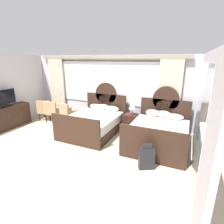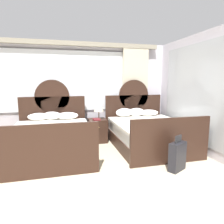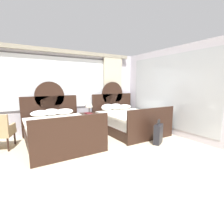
{
  "view_description": "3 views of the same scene",
  "coord_description": "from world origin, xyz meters",
  "px_view_note": "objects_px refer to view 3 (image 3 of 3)",
  "views": [
    {
      "loc": [
        3.07,
        -2.22,
        2.55
      ],
      "look_at": [
        0.96,
        2.49,
        0.98
      ],
      "focal_mm": 28.07,
      "sensor_mm": 36.0,
      "label": 1
    },
    {
      "loc": [
        0.31,
        -1.58,
        1.62
      ],
      "look_at": [
        1.31,
        2.34,
        1.0
      ],
      "focal_mm": 31.76,
      "sensor_mm": 36.0,
      "label": 2
    },
    {
      "loc": [
        -0.99,
        -1.59,
        1.59
      ],
      "look_at": [
        1.17,
        1.96,
        0.9
      ],
      "focal_mm": 26.93,
      "sensor_mm": 36.0,
      "label": 3
    }
  ],
  "objects_px": {
    "nightstand_between_beds": "(88,122)",
    "book_on_nightstand": "(88,113)",
    "bed_near_mirror": "(128,120)",
    "bed_near_window": "(59,130)",
    "suitcase_on_floor": "(158,134)",
    "table_lamp_on_nightstand": "(89,103)"
  },
  "relations": [
    {
      "from": "bed_near_window",
      "to": "nightstand_between_beds",
      "type": "distance_m",
      "value": 1.33
    },
    {
      "from": "bed_near_mirror",
      "to": "book_on_nightstand",
      "type": "relative_size",
      "value": 8.35
    },
    {
      "from": "bed_near_mirror",
      "to": "table_lamp_on_nightstand",
      "type": "relative_size",
      "value": 4.47
    },
    {
      "from": "table_lamp_on_nightstand",
      "to": "book_on_nightstand",
      "type": "distance_m",
      "value": 0.36
    },
    {
      "from": "bed_near_window",
      "to": "table_lamp_on_nightstand",
      "type": "relative_size",
      "value": 4.47
    },
    {
      "from": "bed_near_mirror",
      "to": "book_on_nightstand",
      "type": "bearing_deg",
      "value": 153.47
    },
    {
      "from": "bed_near_mirror",
      "to": "nightstand_between_beds",
      "type": "distance_m",
      "value": 1.33
    },
    {
      "from": "bed_near_window",
      "to": "book_on_nightstand",
      "type": "bearing_deg",
      "value": 28.16
    },
    {
      "from": "bed_near_window",
      "to": "book_on_nightstand",
      "type": "height_order",
      "value": "bed_near_window"
    },
    {
      "from": "book_on_nightstand",
      "to": "table_lamp_on_nightstand",
      "type": "bearing_deg",
      "value": 55.69
    },
    {
      "from": "table_lamp_on_nightstand",
      "to": "suitcase_on_floor",
      "type": "bearing_deg",
      "value": -63.58
    },
    {
      "from": "nightstand_between_beds",
      "to": "book_on_nightstand",
      "type": "xyz_separation_m",
      "value": [
        -0.04,
        -0.09,
        0.33
      ]
    },
    {
      "from": "book_on_nightstand",
      "to": "bed_near_window",
      "type": "bearing_deg",
      "value": -151.84
    },
    {
      "from": "bed_near_mirror",
      "to": "book_on_nightstand",
      "type": "distance_m",
      "value": 1.35
    },
    {
      "from": "bed_near_mirror",
      "to": "table_lamp_on_nightstand",
      "type": "xyz_separation_m",
      "value": [
        -1.09,
        0.72,
        0.59
      ]
    },
    {
      "from": "bed_near_window",
      "to": "suitcase_on_floor",
      "type": "distance_m",
      "value": 2.66
    },
    {
      "from": "bed_near_mirror",
      "to": "book_on_nightstand",
      "type": "xyz_separation_m",
      "value": [
        -1.18,
        0.59,
        0.27
      ]
    },
    {
      "from": "nightstand_between_beds",
      "to": "bed_near_window",
      "type": "bearing_deg",
      "value": -149.02
    },
    {
      "from": "nightstand_between_beds",
      "to": "book_on_nightstand",
      "type": "bearing_deg",
      "value": -111.5
    },
    {
      "from": "bed_near_mirror",
      "to": "suitcase_on_floor",
      "type": "distance_m",
      "value": 1.42
    },
    {
      "from": "suitcase_on_floor",
      "to": "bed_near_window",
      "type": "bearing_deg",
      "value": 147.93
    },
    {
      "from": "table_lamp_on_nightstand",
      "to": "nightstand_between_beds",
      "type": "bearing_deg",
      "value": -145.7
    }
  ]
}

